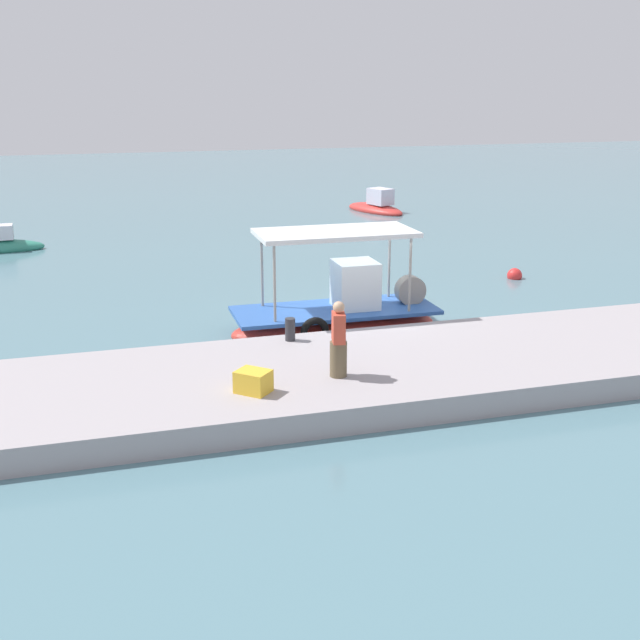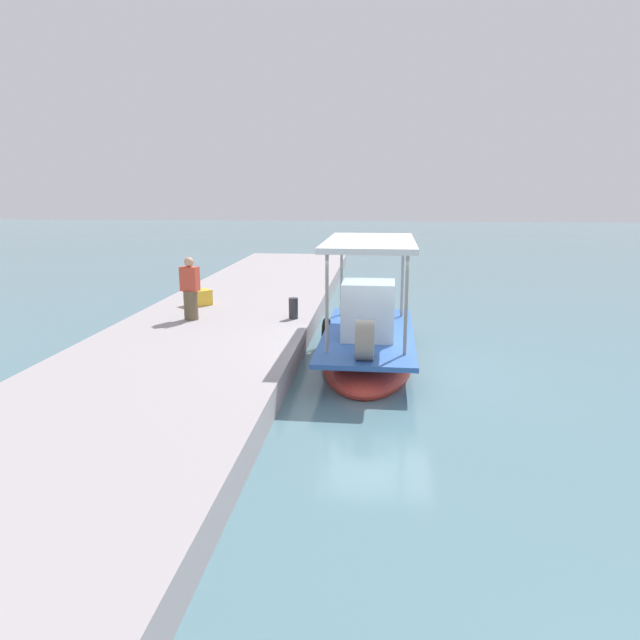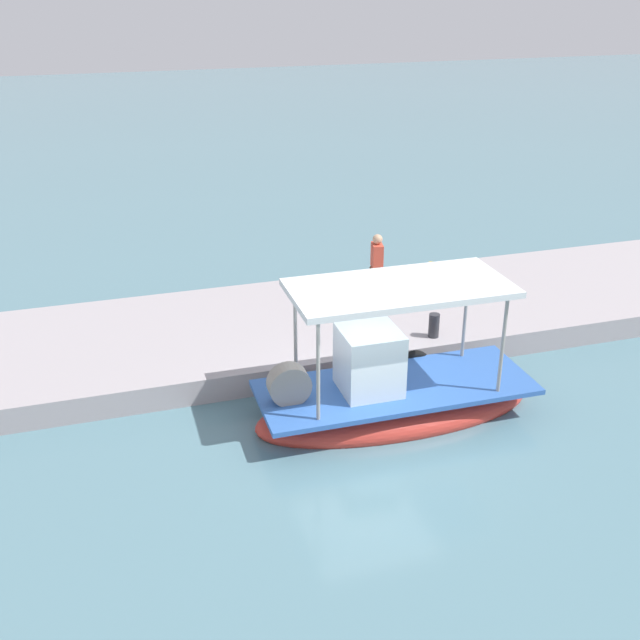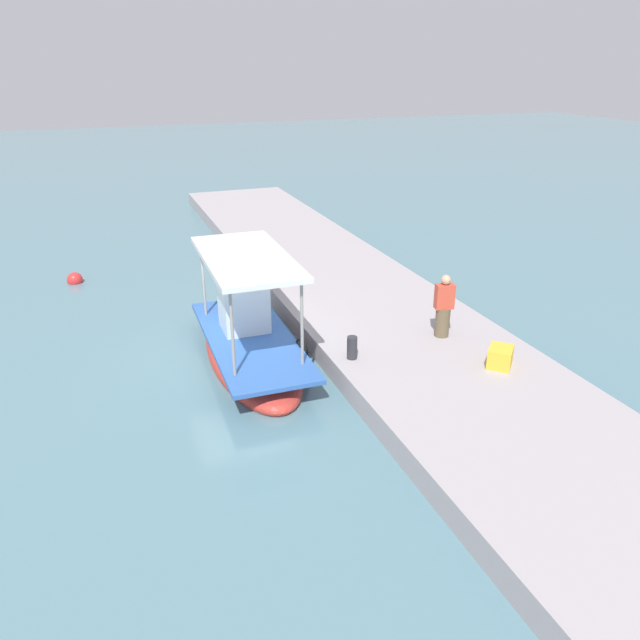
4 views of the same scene
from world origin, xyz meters
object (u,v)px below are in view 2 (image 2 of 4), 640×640
cargo_crate (199,298)px  main_fishing_boat (368,341)px  fisherman_near_bollard (190,292)px  mooring_bollard (294,308)px

cargo_crate → main_fishing_boat: bearing=56.0°
main_fishing_boat → cargo_crate: bearing=-124.0°
fisherman_near_bollard → mooring_bollard: (-0.37, 2.61, -0.46)m
main_fishing_boat → mooring_bollard: bearing=-132.8°
mooring_bollard → fisherman_near_bollard: bearing=-82.0°
mooring_bollard → cargo_crate: (-1.52, -3.00, -0.05)m
fisherman_near_bollard → cargo_crate: fisherman_near_bollard is taller
main_fishing_boat → fisherman_near_bollard: main_fishing_boat is taller
fisherman_near_bollard → cargo_crate: 1.99m
main_fishing_boat → mooring_bollard: size_ratio=10.38×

